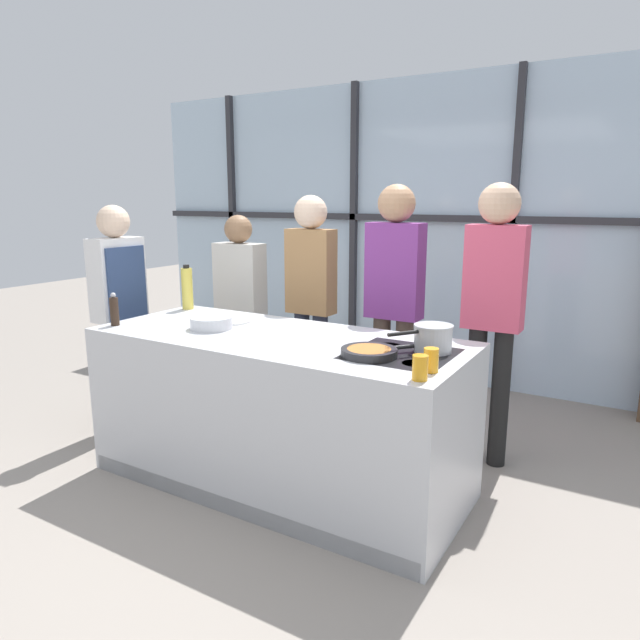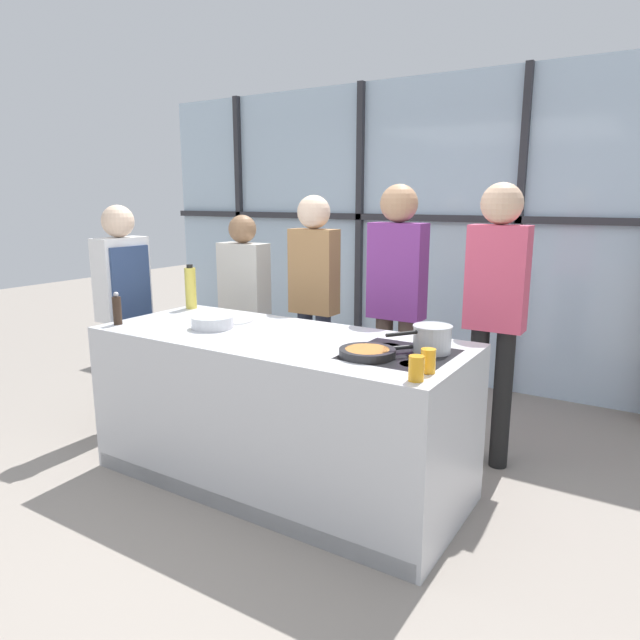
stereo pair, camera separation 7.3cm
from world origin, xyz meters
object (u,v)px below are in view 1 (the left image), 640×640
(mixing_bowl, at_px, (211,322))
(frying_pan, at_px, (370,352))
(pepper_grinder, at_px, (114,311))
(juice_glass_far, at_px, (431,360))
(spectator_far_right, at_px, (493,301))
(white_plate, at_px, (232,321))
(juice_glass_near, at_px, (420,368))
(spectator_far_left, at_px, (240,300))
(saucepan, at_px, (433,337))
(oil_bottle, at_px, (187,288))
(chef, at_px, (120,302))
(spectator_center_left, at_px, (311,291))
(spectator_center_right, at_px, (394,294))

(mixing_bowl, bearing_deg, frying_pan, -3.01)
(pepper_grinder, relative_size, juice_glass_far, 1.85)
(spectator_far_right, xyz_separation_m, white_plate, (-1.48, -0.77, -0.15))
(pepper_grinder, height_order, juice_glass_near, pepper_grinder)
(mixing_bowl, bearing_deg, juice_glass_near, -11.56)
(spectator_far_left, distance_m, juice_glass_near, 2.41)
(spectator_far_left, bearing_deg, white_plate, 125.33)
(saucepan, distance_m, mixing_bowl, 1.37)
(oil_bottle, bearing_deg, frying_pan, -15.24)
(pepper_grinder, bearing_deg, spectator_far_right, 30.99)
(white_plate, distance_m, oil_bottle, 0.60)
(chef, distance_m, pepper_grinder, 0.66)
(spectator_far_left, relative_size, oil_bottle, 4.94)
(spectator_center_left, height_order, frying_pan, spectator_center_left)
(pepper_grinder, xyz_separation_m, juice_glass_far, (2.06, 0.08, -0.04))
(juice_glass_near, relative_size, juice_glass_far, 1.00)
(spectator_far_left, height_order, spectator_center_right, spectator_center_right)
(spectator_far_left, distance_m, juice_glass_far, 2.34)
(spectator_center_left, bearing_deg, juice_glass_far, 139.83)
(spectator_center_right, xyz_separation_m, white_plate, (-0.81, -0.77, -0.13))
(mixing_bowl, xyz_separation_m, pepper_grinder, (-0.59, -0.24, 0.06))
(spectator_far_left, relative_size, pepper_grinder, 7.58)
(saucepan, height_order, mixing_bowl, saucepan)
(oil_bottle, bearing_deg, juice_glass_near, -18.94)
(spectator_center_right, height_order, oil_bottle, spectator_center_right)
(saucepan, relative_size, mixing_bowl, 1.30)
(spectator_far_right, bearing_deg, saucepan, 82.65)
(spectator_far_left, distance_m, pepper_grinder, 1.24)
(mixing_bowl, bearing_deg, spectator_center_right, 51.50)
(chef, xyz_separation_m, spectator_far_left, (0.50, 0.79, -0.06))
(oil_bottle, distance_m, juice_glass_near, 2.17)
(spectator_far_right, xyz_separation_m, pepper_grinder, (-2.05, -1.23, -0.06))
(spectator_center_left, relative_size, juice_glass_near, 15.38)
(frying_pan, height_order, pepper_grinder, pepper_grinder)
(pepper_grinder, bearing_deg, saucepan, 12.32)
(spectator_far_right, relative_size, pepper_grinder, 8.65)
(chef, relative_size, spectator_center_right, 0.92)
(spectator_far_right, height_order, pepper_grinder, spectator_far_right)
(frying_pan, height_order, white_plate, frying_pan)
(saucepan, height_order, white_plate, saucepan)
(spectator_center_right, distance_m, mixing_bowl, 1.27)
(white_plate, bearing_deg, chef, -179.05)
(spectator_center_left, relative_size, spectator_center_right, 0.96)
(spectator_far_left, height_order, oil_bottle, spectator_far_left)
(spectator_center_right, relative_size, juice_glass_far, 16.00)
(spectator_far_left, bearing_deg, spectator_center_right, -180.00)
(frying_pan, height_order, mixing_bowl, mixing_bowl)
(mixing_bowl, xyz_separation_m, juice_glass_near, (1.47, -0.30, 0.02))
(spectator_center_right, bearing_deg, saucepan, 125.33)
(pepper_grinder, bearing_deg, spectator_center_right, 41.86)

